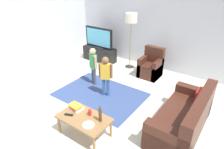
{
  "coord_description": "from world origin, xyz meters",
  "views": [
    {
      "loc": [
        2.52,
        -2.94,
        2.87
      ],
      "look_at": [
        0.0,
        0.6,
        0.65
      ],
      "focal_mm": 32.14,
      "sensor_mm": 36.0,
      "label": 1
    }
  ],
  "objects": [
    {
      "name": "tv",
      "position": [
        -1.76,
        2.28,
        0.85
      ],
      "size": [
        1.1,
        0.28,
        0.71
      ],
      "color": "black",
      "rests_on": "tv_stand"
    },
    {
      "name": "tv_remote",
      "position": [
        0.06,
        -0.92,
        0.43
      ],
      "size": [
        0.18,
        0.11,
        0.02
      ],
      "primitive_type": "cube",
      "rotation": [
        0.0,
        0.0,
        0.4
      ],
      "color": "black",
      "rests_on": "coffee_table"
    },
    {
      "name": "child_near_tv",
      "position": [
        -0.84,
        0.88,
        0.64
      ],
      "size": [
        0.34,
        0.21,
        1.07
      ],
      "color": "#4C4C59",
      "rests_on": "ground"
    },
    {
      "name": "child_center",
      "position": [
        -0.18,
        0.58,
        0.65
      ],
      "size": [
        0.34,
        0.21,
        1.07
      ],
      "color": "#33598C",
      "rests_on": "ground"
    },
    {
      "name": "tv_stand",
      "position": [
        -1.76,
        2.3,
        0.24
      ],
      "size": [
        1.2,
        0.44,
        0.5
      ],
      "color": "black",
      "rests_on": "ground"
    },
    {
      "name": "plate",
      "position": [
        0.56,
        -0.92,
        0.43
      ],
      "size": [
        0.22,
        0.22,
        0.02
      ],
      "color": "white",
      "rests_on": "coffee_table"
    },
    {
      "name": "soda_can",
      "position": [
        0.39,
        -0.68,
        0.48
      ],
      "size": [
        0.07,
        0.07,
        0.12
      ],
      "primitive_type": "cylinder",
      "color": "red",
      "rests_on": "coffee_table"
    },
    {
      "name": "book_stack",
      "position": [
        0.03,
        -0.7,
        0.47
      ],
      "size": [
        0.29,
        0.24,
        0.11
      ],
      "color": "white",
      "rests_on": "coffee_table"
    },
    {
      "name": "couch",
      "position": [
        1.9,
        0.43,
        0.29
      ],
      "size": [
        0.8,
        1.8,
        0.86
      ],
      "color": "#472319",
      "rests_on": "ground"
    },
    {
      "name": "coffee_table",
      "position": [
        0.34,
        -0.8,
        0.37
      ],
      "size": [
        1.0,
        0.6,
        0.42
      ],
      "color": "olive",
      "rests_on": "ground"
    },
    {
      "name": "ground",
      "position": [
        0.0,
        0.0,
        0.0
      ],
      "size": [
        7.8,
        7.8,
        0.0
      ],
      "primitive_type": "plane",
      "color": "beige"
    },
    {
      "name": "wall_back",
      "position": [
        0.0,
        3.0,
        1.35
      ],
      "size": [
        6.0,
        0.12,
        2.7
      ],
      "primitive_type": "cube",
      "color": "silver",
      "rests_on": "ground"
    },
    {
      "name": "wall_left",
      "position": [
        -3.0,
        0.0,
        1.35
      ],
      "size": [
        0.12,
        6.0,
        2.7
      ],
      "primitive_type": "cube",
      "color": "silver",
      "rests_on": "ground"
    },
    {
      "name": "floor_lamp",
      "position": [
        -0.6,
        2.45,
        1.54
      ],
      "size": [
        0.36,
        0.36,
        1.78
      ],
      "color": "#262626",
      "rests_on": "ground"
    },
    {
      "name": "area_rug",
      "position": [
        -0.32,
        0.51,
        0.0
      ],
      "size": [
        2.2,
        1.6,
        0.01
      ],
      "primitive_type": "cube",
      "color": "#33477A",
      "rests_on": "ground"
    },
    {
      "name": "bottle",
      "position": [
        0.66,
        -0.7,
        0.56
      ],
      "size": [
        0.06,
        0.06,
        0.33
      ],
      "color": "#4C3319",
      "rests_on": "coffee_table"
    },
    {
      "name": "armchair",
      "position": [
        0.28,
        2.26,
        0.3
      ],
      "size": [
        0.6,
        0.6,
        0.9
      ],
      "color": "#472319",
      "rests_on": "ground"
    }
  ]
}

